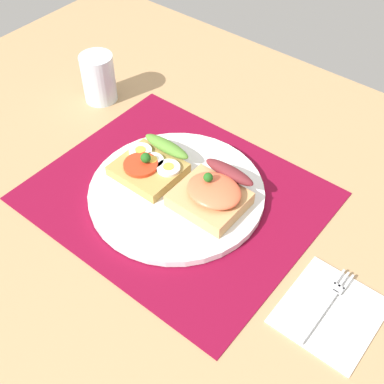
% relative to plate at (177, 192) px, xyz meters
% --- Properties ---
extents(ground_plane, '(1.20, 0.90, 0.03)m').
position_rel_plate_xyz_m(ground_plane, '(0.00, 0.00, -0.02)').
color(ground_plane, tan).
extents(placemat, '(0.41, 0.35, 0.00)m').
position_rel_plate_xyz_m(placemat, '(0.00, 0.00, -0.01)').
color(placemat, maroon).
rests_on(placemat, ground_plane).
extents(plate, '(0.27, 0.27, 0.01)m').
position_rel_plate_xyz_m(plate, '(0.00, 0.00, 0.00)').
color(plate, white).
rests_on(plate, placemat).
extents(sandwich_egg_tomato, '(0.10, 0.10, 0.04)m').
position_rel_plate_xyz_m(sandwich_egg_tomato, '(-0.06, 0.00, 0.02)').
color(sandwich_egg_tomato, '#B08C47').
rests_on(sandwich_egg_tomato, plate).
extents(sandwich_salmon, '(0.10, 0.10, 0.05)m').
position_rel_plate_xyz_m(sandwich_salmon, '(0.06, 0.01, 0.02)').
color(sandwich_salmon, tan).
rests_on(sandwich_salmon, plate).
extents(napkin, '(0.11, 0.13, 0.01)m').
position_rel_plate_xyz_m(napkin, '(0.28, -0.03, -0.01)').
color(napkin, white).
rests_on(napkin, ground_plane).
extents(fork, '(0.02, 0.13, 0.00)m').
position_rel_plate_xyz_m(fork, '(0.27, -0.03, -0.00)').
color(fork, '#B7B7BC').
rests_on(fork, napkin).
extents(drinking_glass, '(0.06, 0.06, 0.09)m').
position_rel_plate_xyz_m(drinking_glass, '(-0.27, 0.10, 0.04)').
color(drinking_glass, silver).
rests_on(drinking_glass, ground_plane).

